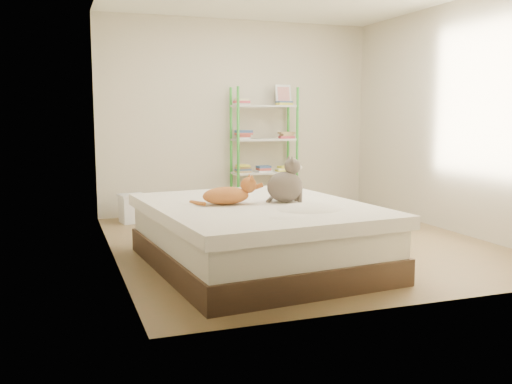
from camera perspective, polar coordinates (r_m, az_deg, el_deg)
name	(u,v)px	position (r m, az deg, el deg)	size (l,w,h in m)	color
room	(300,118)	(5.89, 4.44, 7.38)	(3.81, 4.21, 2.61)	olive
bed	(257,235)	(5.05, 0.06, -4.30)	(1.96, 2.36, 0.56)	#503524
orange_cat	(226,193)	(4.94, -3.04, -0.14)	(0.48, 0.26, 0.20)	#C26138
grey_cat	(285,180)	(5.06, 2.92, 1.21)	(0.29, 0.35, 0.40)	#6A6357
shelf_unit	(265,151)	(7.76, 0.86, 4.14)	(0.88, 0.36, 1.74)	green
cardboard_box	(256,212)	(6.91, -0.02, -2.06)	(0.47, 0.45, 0.36)	tan
white_bin	(132,208)	(7.25, -12.25, -1.59)	(0.36, 0.33, 0.36)	white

